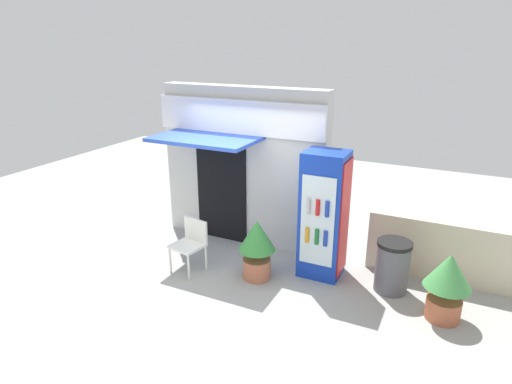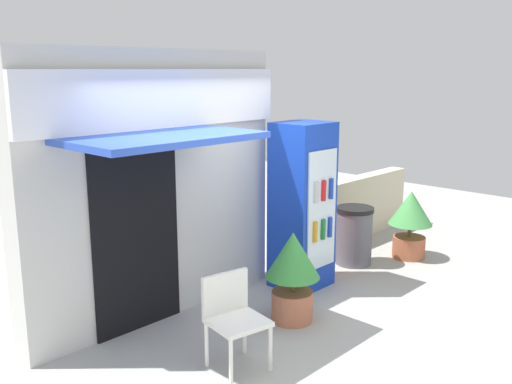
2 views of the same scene
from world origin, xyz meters
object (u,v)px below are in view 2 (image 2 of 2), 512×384
(potted_plant_curbside, at_px, (410,218))
(potted_plant_near_shop, at_px, (293,269))
(plastic_chair, at_px, (233,313))
(trash_bin, at_px, (354,235))
(drink_cooler, at_px, (303,206))

(potted_plant_curbside, bearing_deg, potted_plant_near_shop, -177.38)
(plastic_chair, distance_m, potted_plant_near_shop, 1.09)
(plastic_chair, height_order, trash_bin, plastic_chair)
(plastic_chair, bearing_deg, potted_plant_curbside, 5.06)
(drink_cooler, relative_size, potted_plant_near_shop, 2.07)
(plastic_chair, bearing_deg, potted_plant_near_shop, 11.09)
(potted_plant_near_shop, height_order, potted_plant_curbside, potted_plant_near_shop)
(plastic_chair, bearing_deg, drink_cooler, 21.90)
(plastic_chair, distance_m, trash_bin, 3.10)
(drink_cooler, distance_m, potted_plant_near_shop, 1.11)
(drink_cooler, bearing_deg, potted_plant_curbside, -13.59)
(drink_cooler, height_order, potted_plant_near_shop, drink_cooler)
(drink_cooler, bearing_deg, trash_bin, -1.29)
(trash_bin, bearing_deg, potted_plant_near_shop, -164.41)
(potted_plant_curbside, bearing_deg, trash_bin, 150.83)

